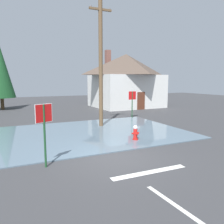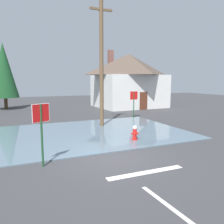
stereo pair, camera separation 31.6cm
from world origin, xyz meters
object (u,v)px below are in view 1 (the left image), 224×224
at_px(stop_sign_near, 44,123).
at_px(pine_tree_mid_left, 0,70).
at_px(utility_pole, 101,63).
at_px(stop_sign_far, 132,99).
at_px(house, 126,80).
at_px(fire_hydrant, 135,133).

distance_m(stop_sign_near, pine_tree_mid_left, 20.14).
distance_m(stop_sign_near, utility_pole, 8.36).
distance_m(stop_sign_near, stop_sign_far, 11.98).
distance_m(utility_pole, house, 12.86).
bearing_deg(utility_pole, fire_hydrant, -86.52).
distance_m(fire_hydrant, house, 16.69).
distance_m(utility_pole, pine_tree_mid_left, 15.15).
bearing_deg(stop_sign_far, utility_pole, -150.57).
distance_m(stop_sign_near, fire_hydrant, 5.55).
xyz_separation_m(fire_hydrant, utility_pole, (-0.27, 4.37, 4.07)).
relative_size(stop_sign_far, pine_tree_mid_left, 0.32).
bearing_deg(stop_sign_far, house, 65.27).
distance_m(stop_sign_near, house, 20.76).
bearing_deg(pine_tree_mid_left, utility_pole, -63.93).
relative_size(fire_hydrant, pine_tree_mid_left, 0.11).
bearing_deg(house, utility_pole, -126.11).
xyz_separation_m(fire_hydrant, house, (7.29, 14.72, 2.97)).
distance_m(stop_sign_far, house, 9.21).
relative_size(utility_pole, stop_sign_far, 3.63).
bearing_deg(utility_pole, pine_tree_mid_left, 116.07).
height_order(fire_hydrant, utility_pole, utility_pole).
height_order(stop_sign_near, fire_hydrant, stop_sign_near).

